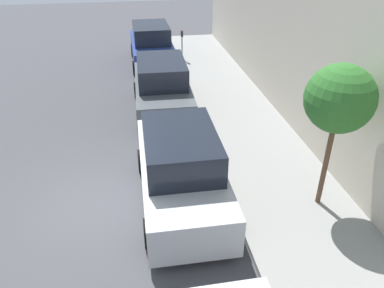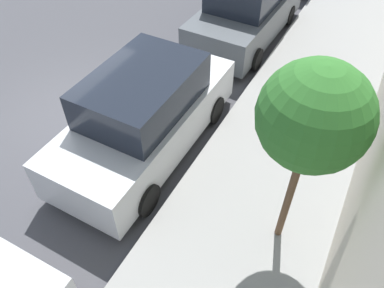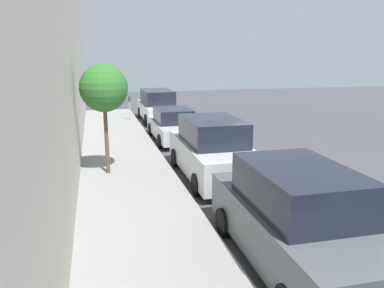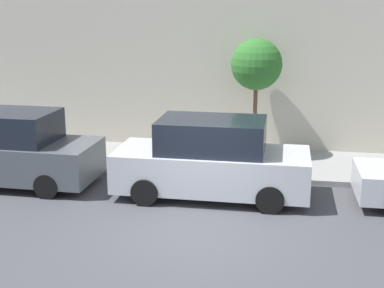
{
  "view_description": "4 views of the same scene",
  "coord_description": "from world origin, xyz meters",
  "px_view_note": "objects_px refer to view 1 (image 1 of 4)",
  "views": [
    {
      "loc": [
        1.29,
        -7.74,
        6.19
      ],
      "look_at": [
        2.76,
        1.01,
        1.0
      ],
      "focal_mm": 35.0,
      "sensor_mm": 36.0,
      "label": 1
    },
    {
      "loc": [
        5.99,
        -4.85,
        6.16
      ],
      "look_at": [
        3.61,
        -0.41,
        1.0
      ],
      "focal_mm": 35.0,
      "sensor_mm": 36.0,
      "label": 2
    },
    {
      "loc": [
        5.99,
        11.35,
        4.01
      ],
      "look_at": [
        2.8,
        -0.78,
        1.0
      ],
      "focal_mm": 35.0,
      "sensor_mm": 36.0,
      "label": 3
    },
    {
      "loc": [
        -10.37,
        -1.71,
        4.69
      ],
      "look_at": [
        3.54,
        0.65,
        1.0
      ],
      "focal_mm": 50.0,
      "sensor_mm": 36.0,
      "label": 4
    }
  ],
  "objects_px": {
    "parked_suv_fourth": "(162,88)",
    "parked_suv_third": "(181,169)",
    "parking_meter_far": "(182,42)",
    "street_tree": "(340,99)",
    "parked_suv_fifth": "(152,46)"
  },
  "relations": [
    {
      "from": "parked_suv_third",
      "to": "parked_suv_fourth",
      "type": "bearing_deg",
      "value": 89.3
    },
    {
      "from": "parked_suv_fifth",
      "to": "parking_meter_far",
      "type": "distance_m",
      "value": 1.56
    },
    {
      "from": "street_tree",
      "to": "parking_meter_far",
      "type": "bearing_deg",
      "value": 98.08
    },
    {
      "from": "parked_suv_fifth",
      "to": "street_tree",
      "type": "distance_m",
      "value": 12.72
    },
    {
      "from": "parked_suv_fifth",
      "to": "parking_meter_far",
      "type": "relative_size",
      "value": 3.19
    },
    {
      "from": "parked_suv_fifth",
      "to": "parking_meter_far",
      "type": "bearing_deg",
      "value": -1.13
    },
    {
      "from": "street_tree",
      "to": "parked_suv_fourth",
      "type": "bearing_deg",
      "value": 117.36
    },
    {
      "from": "parked_suv_fourth",
      "to": "street_tree",
      "type": "height_order",
      "value": "street_tree"
    },
    {
      "from": "parking_meter_far",
      "to": "parked_suv_fourth",
      "type": "bearing_deg",
      "value": -105.52
    },
    {
      "from": "parking_meter_far",
      "to": "street_tree",
      "type": "height_order",
      "value": "street_tree"
    },
    {
      "from": "parking_meter_far",
      "to": "street_tree",
      "type": "relative_size",
      "value": 0.42
    },
    {
      "from": "parking_meter_far",
      "to": "street_tree",
      "type": "distance_m",
      "value": 12.36
    },
    {
      "from": "parked_suv_fourth",
      "to": "parked_suv_third",
      "type": "bearing_deg",
      "value": -90.7
    },
    {
      "from": "parked_suv_third",
      "to": "parking_meter_far",
      "type": "height_order",
      "value": "parked_suv_third"
    },
    {
      "from": "parked_suv_third",
      "to": "street_tree",
      "type": "height_order",
      "value": "street_tree"
    }
  ]
}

